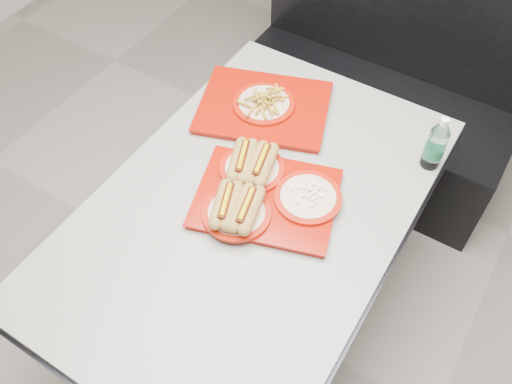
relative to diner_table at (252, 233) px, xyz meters
The scene contains 6 objects.
ground 0.58m from the diner_table, ahead, with size 6.00×6.00×0.00m, color gray.
diner_table is the anchor object (origin of this frame).
booth_bench 1.11m from the diner_table, 90.00° to the left, with size 1.30×0.57×1.35m.
tray_near 0.20m from the diner_table, 65.87° to the left, with size 0.51×0.45×0.09m.
tray_far 0.46m from the diner_table, 116.40° to the left, with size 0.55×0.49×0.09m.
water_bottle 0.66m from the diner_table, 47.70° to the left, with size 0.06×0.06×0.20m.
Camera 1 is at (0.55, -0.85, 2.10)m, focal length 38.00 mm.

